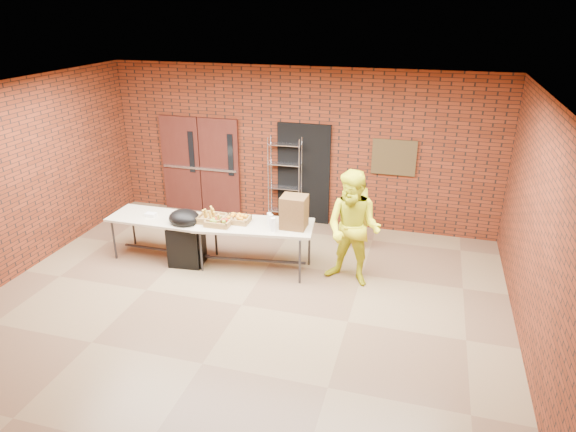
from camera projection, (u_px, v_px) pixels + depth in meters
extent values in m
cube|color=brown|center=(242.00, 306.00, 7.92)|extent=(8.00, 7.00, 0.04)
cube|color=silver|center=(233.00, 94.00, 6.67)|extent=(8.00, 7.00, 0.04)
cube|color=maroon|center=(300.00, 147.00, 10.42)|extent=(8.00, 0.04, 3.20)
cube|color=maroon|center=(83.00, 364.00, 4.17)|extent=(8.00, 0.04, 3.20)
cube|color=maroon|center=(5.00, 184.00, 8.30)|extent=(0.04, 7.00, 3.20)
cube|color=maroon|center=(545.00, 242.00, 6.29)|extent=(0.04, 7.00, 3.20)
cube|color=#461B14|center=(182.00, 164.00, 11.23)|extent=(0.88, 0.08, 2.10)
cube|color=#461B14|center=(220.00, 167.00, 11.00)|extent=(0.88, 0.08, 2.10)
cube|color=black|center=(191.00, 152.00, 11.00)|extent=(0.12, 0.02, 0.90)
cube|color=black|center=(230.00, 155.00, 10.77)|extent=(0.12, 0.02, 0.90)
cube|color=#AEADB4|center=(199.00, 168.00, 11.08)|extent=(1.70, 0.04, 0.05)
cube|color=black|center=(304.00, 174.00, 10.56)|extent=(1.10, 0.06, 2.10)
cube|color=#42341A|center=(394.00, 157.00, 9.90)|extent=(0.85, 0.04, 0.70)
cube|color=beige|center=(163.00, 218.00, 9.13)|extent=(1.92, 0.81, 0.04)
cube|color=#323238|center=(167.00, 250.00, 9.38)|extent=(1.70, 0.05, 0.03)
cylinder|color=#323238|center=(133.00, 226.00, 9.78)|extent=(0.04, 0.04, 0.75)
cylinder|color=#323238|center=(216.00, 236.00, 9.35)|extent=(0.04, 0.04, 0.75)
cylinder|color=#323238|center=(114.00, 240.00, 9.21)|extent=(0.04, 0.04, 0.75)
cylinder|color=#323238|center=(201.00, 251.00, 8.79)|extent=(0.04, 0.04, 0.75)
cube|color=beige|center=(255.00, 225.00, 8.75)|extent=(2.09, 1.10, 0.04)
cube|color=#323238|center=(256.00, 260.00, 9.01)|extent=(1.76, 0.29, 0.03)
cylinder|color=#323238|center=(216.00, 234.00, 9.43)|extent=(0.04, 0.04, 0.78)
cylinder|color=#323238|center=(309.00, 245.00, 8.98)|extent=(0.04, 0.04, 0.78)
cylinder|color=#323238|center=(200.00, 249.00, 8.83)|extent=(0.04, 0.04, 0.78)
cylinder|color=#323238|center=(300.00, 262.00, 8.39)|extent=(0.04, 0.04, 0.78)
cube|color=#AD8445|center=(212.00, 220.00, 8.84)|extent=(0.47, 0.37, 0.07)
cube|color=#AD8445|center=(238.00, 220.00, 8.82)|extent=(0.41, 0.32, 0.06)
cube|color=#AD8445|center=(219.00, 223.00, 8.70)|extent=(0.42, 0.33, 0.07)
cylinder|color=#144B14|center=(196.00, 221.00, 8.95)|extent=(0.41, 0.41, 0.02)
cube|color=white|center=(151.00, 215.00, 9.13)|extent=(0.19, 0.13, 0.06)
cube|color=brown|center=(294.00, 212.00, 8.53)|extent=(0.42, 0.38, 0.55)
cylinder|color=white|center=(271.00, 222.00, 8.55)|extent=(0.08, 0.08, 0.24)
cylinder|color=white|center=(273.00, 225.00, 8.42)|extent=(0.08, 0.08, 0.24)
cylinder|color=white|center=(269.00, 219.00, 8.68)|extent=(0.07, 0.07, 0.22)
cube|color=black|center=(187.00, 245.00, 9.04)|extent=(0.61, 0.52, 0.72)
ellipsoid|color=black|center=(184.00, 218.00, 8.84)|extent=(0.60, 0.53, 0.31)
imported|color=yellow|center=(356.00, 210.00, 9.48)|extent=(0.59, 0.41, 1.53)
imported|color=yellow|center=(353.00, 229.00, 8.22)|extent=(1.08, 0.93, 1.93)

